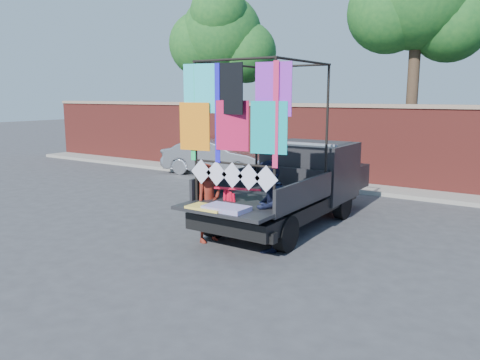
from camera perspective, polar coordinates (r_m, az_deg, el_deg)
The scene contains 10 objects.
ground at distance 9.38m, azimuth 0.92°, elevation -7.52°, with size 90.00×90.00×0.00m, color #38383A.
brick_wall at distance 15.38m, azimuth 15.20°, elevation 4.16°, with size 30.00×0.45×2.61m.
curb at distance 14.91m, azimuth 14.12°, elevation -0.90°, with size 30.00×1.20×0.12m, color gray.
tree_left at distance 19.43m, azimuth -2.33°, elevation 16.91°, with size 4.20×3.30×7.05m.
tree_mid at distance 16.34m, azimuth 20.90°, elevation 19.60°, with size 4.20×3.30×7.73m.
pickup_truck at distance 10.91m, azimuth 7.29°, elevation -0.30°, with size 2.22×5.57×3.51m.
sedan at distance 17.23m, azimuth -3.00°, elevation 2.83°, with size 1.35×3.88×1.28m, color #B8BABF.
woman at distance 9.23m, azimuth -3.82°, elevation -2.82°, with size 0.57×0.37×1.56m, color maroon.
man at distance 8.66m, azimuth 3.44°, elevation -3.18°, with size 0.83×0.65×1.71m, color black.
streamer_bundle at distance 8.95m, azimuth -0.89°, elevation -2.20°, with size 0.89×0.33×0.64m.
Camera 1 is at (4.82, -7.52, 2.87)m, focal length 35.00 mm.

